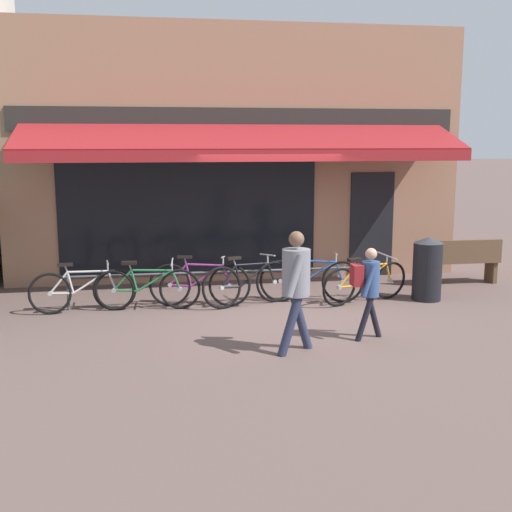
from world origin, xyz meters
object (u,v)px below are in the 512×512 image
at_px(bicycle_purple, 199,284).
at_px(litter_bin, 427,269).
at_px(bicycle_green, 147,288).
at_px(bicycle_black, 248,283).
at_px(pedestrian_adult, 296,279).
at_px(bicycle_blue, 311,280).
at_px(pedestrian_child, 368,282).
at_px(bicycle_silver, 83,290).
at_px(bicycle_orange, 365,282).
at_px(park_bench, 458,260).

height_order(bicycle_purple, litter_bin, litter_bin).
bearing_deg(bicycle_green, bicycle_black, 5.93).
relative_size(bicycle_black, pedestrian_adult, 1.02).
height_order(bicycle_purple, bicycle_blue, bicycle_blue).
distance_m(bicycle_black, pedestrian_adult, 2.57).
distance_m(bicycle_green, litter_bin, 4.79).
bearing_deg(bicycle_purple, pedestrian_child, -34.50).
bearing_deg(litter_bin, bicycle_green, 178.70).
distance_m(bicycle_blue, pedestrian_child, 2.23).
bearing_deg(bicycle_black, bicycle_purple, 154.72).
xyz_separation_m(bicycle_purple, pedestrian_adult, (1.04, -2.60, 0.60)).
height_order(bicycle_black, litter_bin, litter_bin).
distance_m(bicycle_silver, bicycle_orange, 4.67).
relative_size(bicycle_silver, bicycle_green, 0.97).
bearing_deg(bicycle_orange, pedestrian_child, -127.89).
height_order(bicycle_orange, pedestrian_adult, pedestrian_adult).
bearing_deg(bicycle_blue, litter_bin, 7.27).
height_order(pedestrian_child, park_bench, pedestrian_child).
relative_size(bicycle_orange, pedestrian_child, 1.30).
relative_size(bicycle_purple, bicycle_orange, 1.01).
bearing_deg(bicycle_black, bicycle_blue, -15.07).
height_order(bicycle_silver, park_bench, park_bench).
xyz_separation_m(bicycle_orange, pedestrian_child, (-0.64, -1.93, 0.45)).
bearing_deg(litter_bin, bicycle_blue, 174.20).
height_order(bicycle_black, bicycle_orange, bicycle_black).
relative_size(bicycle_purple, bicycle_blue, 0.97).
bearing_deg(bicycle_silver, bicycle_green, -8.62).
xyz_separation_m(bicycle_green, litter_bin, (4.79, -0.11, 0.18)).
relative_size(litter_bin, park_bench, 0.68).
distance_m(bicycle_black, park_bench, 4.34).
height_order(bicycle_black, pedestrian_child, pedestrian_child).
distance_m(bicycle_green, park_bench, 6.00).
relative_size(bicycle_purple, litter_bin, 1.55).
distance_m(bicycle_silver, bicycle_black, 2.69).
height_order(bicycle_purple, park_bench, park_bench).
distance_m(bicycle_silver, bicycle_purple, 1.89).
height_order(bicycle_purple, pedestrian_child, pedestrian_child).
xyz_separation_m(bicycle_black, pedestrian_adult, (0.24, -2.49, 0.60)).
bearing_deg(pedestrian_child, bicycle_purple, 134.01).
bearing_deg(pedestrian_child, litter_bin, 48.11).
bearing_deg(pedestrian_adult, bicycle_purple, 105.10).
relative_size(bicycle_green, bicycle_purple, 1.02).
bearing_deg(bicycle_blue, bicycle_purple, -168.37).
distance_m(bicycle_green, pedestrian_child, 3.69).
xyz_separation_m(bicycle_silver, pedestrian_adult, (2.93, -2.50, 0.61)).
relative_size(bicycle_silver, litter_bin, 1.55).
relative_size(bicycle_silver, pedestrian_adult, 1.05).
xyz_separation_m(bicycle_green, bicycle_black, (1.68, 0.04, 0.01)).
distance_m(bicycle_green, bicycle_orange, 3.66).
height_order(bicycle_green, bicycle_orange, bicycle_orange).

